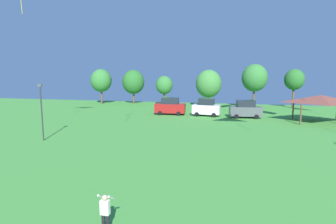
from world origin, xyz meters
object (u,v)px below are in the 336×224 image
parked_car_second_from_left (206,107)px  parked_car_third_from_left (245,109)px  park_pavilion (321,99)px  treeline_tree_2 (164,85)px  parked_car_leftmost (170,106)px  treeline_tree_3 (209,84)px  light_post_1 (42,109)px  treeline_tree_1 (133,82)px  treeline_tree_4 (255,78)px  treeline_tree_0 (101,81)px  person_standing_near_foreground (105,211)px  treeline_tree_5 (294,80)px

parked_car_second_from_left → parked_car_third_from_left: (5.62, -0.48, -0.05)m
park_pavilion → treeline_tree_2: size_ratio=1.18×
parked_car_leftmost → treeline_tree_3: (5.08, 10.58, 3.18)m
parked_car_leftmost → light_post_1: light_post_1 is taller
treeline_tree_1 → treeline_tree_4: bearing=-5.8°
parked_car_leftmost → park_pavilion: (20.35, -2.56, 1.78)m
parked_car_third_from_left → park_pavilion: bearing=-18.8°
treeline_tree_0 → treeline_tree_3: bearing=-2.1°
treeline_tree_2 → treeline_tree_3: 8.76m
person_standing_near_foreground → treeline_tree_0: size_ratio=0.22×
treeline_tree_0 → treeline_tree_1: 6.78m
treeline_tree_3 → treeline_tree_0: bearing=177.9°
parked_car_leftmost → treeline_tree_3: treeline_tree_3 is taller
parked_car_second_from_left → park_pavilion: bearing=-3.8°
parked_car_second_from_left → treeline_tree_5: bearing=46.5°
treeline_tree_2 → parked_car_second_from_left: bearing=-50.4°
treeline_tree_1 → park_pavilion: bearing=-26.9°
treeline_tree_4 → treeline_tree_0: bearing=179.0°
parked_car_third_from_left → treeline_tree_2: treeline_tree_2 is taller
person_standing_near_foreground → park_pavilion: size_ratio=0.23×
light_post_1 → treeline_tree_3: bearing=65.6°
parked_car_second_from_left → treeline_tree_1: (-16.60, 13.49, 3.34)m
treeline_tree_2 → light_post_1: bearing=-98.6°
treeline_tree_2 → treeline_tree_1: bearing=162.8°
parked_car_third_from_left → light_post_1: (-19.41, -17.98, 1.80)m
parked_car_second_from_left → park_pavilion: park_pavilion is taller
light_post_1 → treeline_tree_2: 30.04m
parked_car_third_from_left → treeline_tree_0: size_ratio=0.63×
person_standing_near_foreground → park_pavilion: (16.13, 28.23, 2.18)m
parked_car_second_from_left → treeline_tree_3: treeline_tree_3 is taller
park_pavilion → treeline_tree_3: bearing=139.3°
light_post_1 → treeline_tree_0: size_ratio=0.72×
parked_car_leftmost → light_post_1: (-8.16, -18.63, 1.75)m
person_standing_near_foreground → park_pavilion: bearing=21.9°
light_post_1 → treeline_tree_0: bearing=107.2°
treeline_tree_0 → treeline_tree_1: size_ratio=1.02×
treeline_tree_3 → park_pavilion: bearing=-40.7°
parked_car_leftmost → treeline_tree_4: bearing=36.6°
treeline_tree_1 → parked_car_leftmost: bearing=-50.5°
treeline_tree_3 → treeline_tree_4: size_ratio=0.88×
treeline_tree_2 → treeline_tree_5: (24.16, 1.74, 1.14)m
light_post_1 → treeline_tree_4: size_ratio=0.66×
treeline_tree_3 → treeline_tree_4: bearing=1.9°
treeline_tree_0 → parked_car_third_from_left: bearing=-22.8°
treeline_tree_5 → treeline_tree_0: bearing=-177.9°
park_pavilion → treeline_tree_0: bearing=159.7°
parked_car_second_from_left → light_post_1: (-13.79, -18.46, 1.76)m
treeline_tree_4 → treeline_tree_2: bearing=179.4°
treeline_tree_4 → treeline_tree_5: size_ratio=1.12×
person_standing_near_foreground → treeline_tree_1: 46.80m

